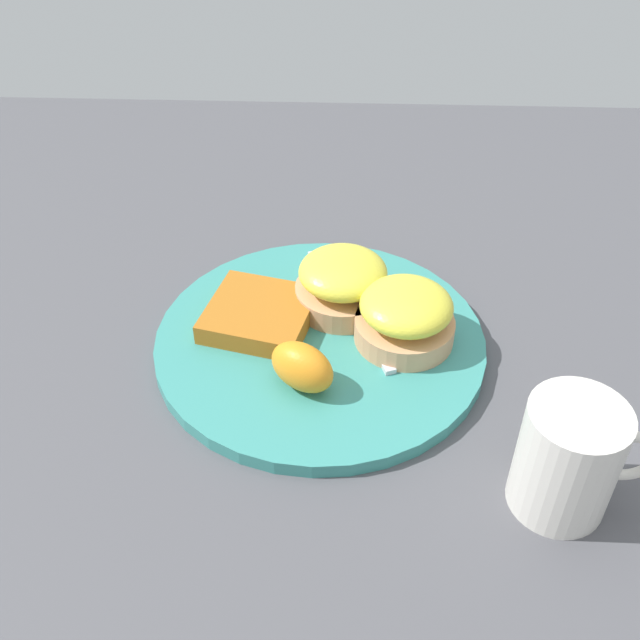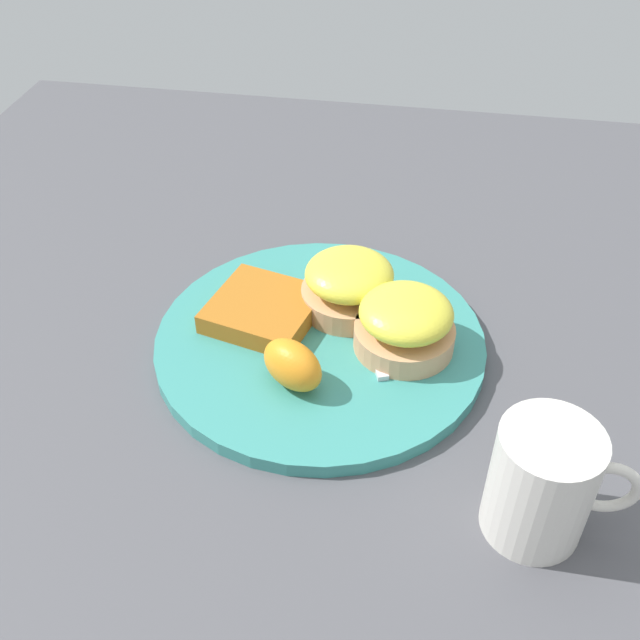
# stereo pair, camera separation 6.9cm
# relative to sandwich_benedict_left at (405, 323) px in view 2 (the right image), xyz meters

# --- Properties ---
(ground_plane) EXTENTS (1.10, 1.10, 0.00)m
(ground_plane) POSITION_rel_sandwich_benedict_left_xyz_m (-0.08, -0.00, -0.04)
(ground_plane) COLOR #4C4C51
(plate) EXTENTS (0.31, 0.31, 0.01)m
(plate) POSITION_rel_sandwich_benedict_left_xyz_m (-0.08, -0.00, -0.03)
(plate) COLOR teal
(plate) RESTS_ON ground_plane
(sandwich_benedict_left) EXTENTS (0.09, 0.09, 0.06)m
(sandwich_benedict_left) POSITION_rel_sandwich_benedict_left_xyz_m (0.00, 0.00, 0.00)
(sandwich_benedict_left) COLOR tan
(sandwich_benedict_left) RESTS_ON plate
(sandwich_benedict_right) EXTENTS (0.09, 0.09, 0.06)m
(sandwich_benedict_right) POSITION_rel_sandwich_benedict_left_xyz_m (-0.06, 0.05, 0.00)
(sandwich_benedict_right) COLOR tan
(sandwich_benedict_right) RESTS_ON plate
(hashbrown_patty) EXTENTS (0.11, 0.11, 0.02)m
(hashbrown_patty) POSITION_rel_sandwich_benedict_left_xyz_m (-0.14, 0.02, -0.02)
(hashbrown_patty) COLOR #AD641D
(hashbrown_patty) RESTS_ON plate
(orange_wedge) EXTENTS (0.07, 0.06, 0.04)m
(orange_wedge) POSITION_rel_sandwich_benedict_left_xyz_m (-0.09, -0.07, -0.01)
(orange_wedge) COLOR orange
(orange_wedge) RESTS_ON plate
(fork) EXTENTS (0.09, 0.19, 0.00)m
(fork) POSITION_rel_sandwich_benedict_left_xyz_m (-0.05, 0.05, -0.02)
(fork) COLOR silver
(fork) RESTS_ON plate
(cup) EXTENTS (0.11, 0.07, 0.10)m
(cup) POSITION_rel_sandwich_benedict_left_xyz_m (0.11, -0.17, 0.01)
(cup) COLOR silver
(cup) RESTS_ON ground_plane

